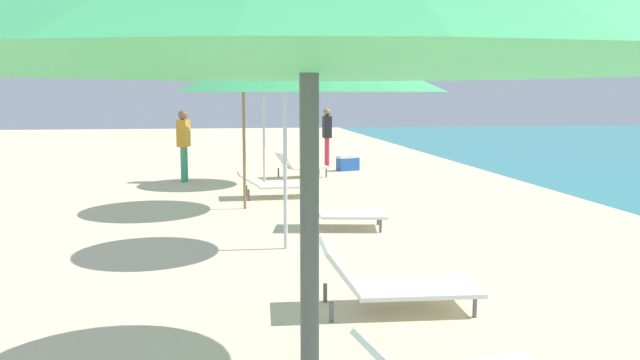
{
  "coord_description": "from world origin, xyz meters",
  "views": [
    {
      "loc": [
        -0.71,
        1.55,
        1.98
      ],
      "look_at": [
        0.27,
        8.18,
        1.09
      ],
      "focal_mm": 36.33,
      "sensor_mm": 36.0,
      "label": 1
    }
  ],
  "objects": [
    {
      "name": "umbrella_third",
      "position": [
        -0.09,
        6.13,
        2.2
      ],
      "size": [
        1.9,
        1.9,
        2.48
      ],
      "color": "#4C4C51",
      "rests_on": "ground"
    },
    {
      "name": "person_walking_far",
      "position": [
        2.08,
        19.22,
        0.97
      ],
      "size": [
        0.22,
        0.36,
        1.6
      ],
      "rotation": [
        0.0,
        0.0,
        6.28
      ],
      "color": "#D8334C",
      "rests_on": "ground"
    },
    {
      "name": "lounger_fifth_shoreside",
      "position": [
        0.22,
        13.92,
        0.27
      ],
      "size": [
        1.47,
        0.72,
        0.5
      ],
      "rotation": [
        0.0,
        0.0,
        0.04
      ],
      "color": "white",
      "rests_on": "ground"
    },
    {
      "name": "lounger_farthest_shoreside",
      "position": [
        1.08,
        16.87,
        0.29
      ],
      "size": [
        1.33,
        0.86,
        0.6
      ],
      "rotation": [
        0.0,
        0.0,
        0.24
      ],
      "color": "white",
      "rests_on": "ground"
    },
    {
      "name": "lounger_fourth_shoreside",
      "position": [
        0.98,
        10.87,
        0.26
      ],
      "size": [
        1.35,
        0.86,
        0.56
      ],
      "rotation": [
        0.0,
        0.0,
        -0.17
      ],
      "color": "white",
      "rests_on": "ground"
    },
    {
      "name": "lounger_third_shoreside",
      "position": [
        0.8,
        7.19,
        0.26
      ],
      "size": [
        1.49,
        0.72,
        0.63
      ],
      "rotation": [
        0.0,
        0.0,
        -0.05
      ],
      "color": "white",
      "rests_on": "ground"
    },
    {
      "name": "cooler_box",
      "position": [
        2.46,
        18.11,
        0.2
      ],
      "size": [
        0.63,
        0.46,
        0.39
      ],
      "color": "#2659B2",
      "rests_on": "ground"
    },
    {
      "name": "umbrella_fifth",
      "position": [
        -0.39,
        12.75,
        2.46
      ],
      "size": [
        2.21,
        2.21,
        2.78
      ],
      "color": "olive",
      "rests_on": "ground"
    },
    {
      "name": "umbrella_fourth",
      "position": [
        0.04,
        9.71,
        2.45
      ],
      "size": [
        1.81,
        1.81,
        2.7
      ],
      "color": "silver",
      "rests_on": "ground"
    },
    {
      "name": "person_walking_mid",
      "position": [
        -1.64,
        16.48,
        0.99
      ],
      "size": [
        0.3,
        0.4,
        1.63
      ],
      "rotation": [
        0.0,
        0.0,
        2.89
      ],
      "color": "#3F9972",
      "rests_on": "ground"
    },
    {
      "name": "umbrella_farthest",
      "position": [
        0.14,
        15.9,
        2.46
      ],
      "size": [
        2.18,
        2.18,
        2.8
      ],
      "color": "silver",
      "rests_on": "ground"
    }
  ]
}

